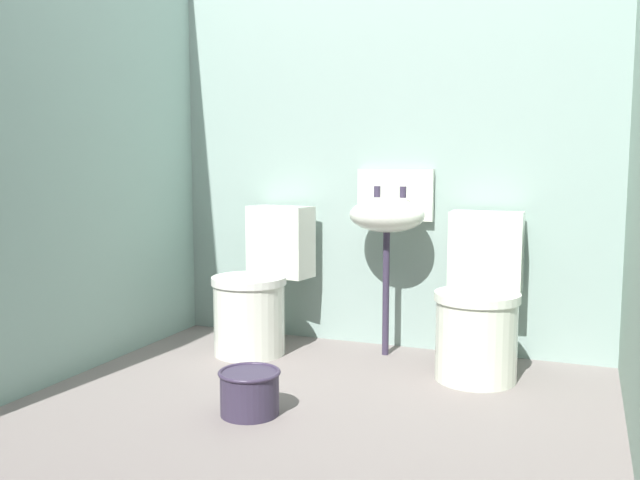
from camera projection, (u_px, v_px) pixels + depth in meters
ground_plane at (290, 436)px, 2.66m from camera, size 2.85×2.98×0.08m
wall_back at (387, 127)px, 3.75m from camera, size 2.85×0.10×2.44m
wall_left at (40, 120)px, 3.07m from camera, size 0.10×2.78×2.44m
toilet_left at (259, 292)px, 3.70m from camera, size 0.47×0.65×0.78m
toilet_right at (479, 309)px, 3.27m from camera, size 0.41×0.60×0.78m
sink at (388, 214)px, 3.58m from camera, size 0.42×0.35×0.99m
bucket at (250, 391)px, 2.77m from camera, size 0.26×0.26×0.18m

